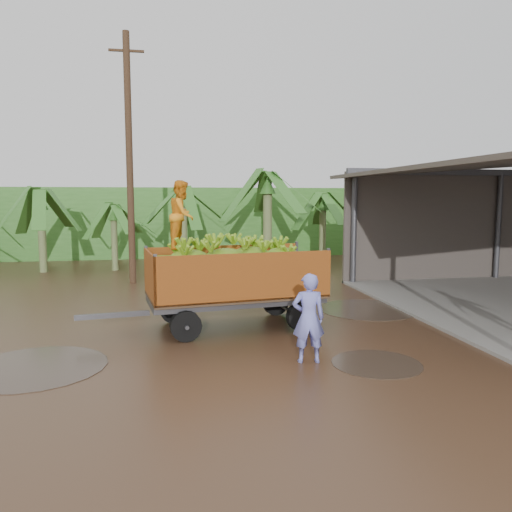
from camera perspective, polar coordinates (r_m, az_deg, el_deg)
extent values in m
plane|color=black|center=(11.56, -3.72, -8.76)|extent=(100.00, 100.00, 0.00)
cube|color=#383330|center=(20.95, 25.63, 3.07)|extent=(12.00, 0.12, 4.00)
cube|color=#2D661E|center=(27.11, -11.79, 3.83)|extent=(22.00, 3.00, 3.60)
cube|color=#47474C|center=(11.53, -16.06, -6.53)|extent=(1.61, 0.33, 0.11)
imported|color=orange|center=(11.80, -8.44, 4.67)|extent=(0.83, 0.93, 1.60)
imported|color=#7277D1|center=(9.41, 6.02, -7.06)|extent=(0.65, 0.46, 1.69)
cylinder|color=#47301E|center=(18.47, -14.26, 10.54)|extent=(0.24, 0.24, 8.77)
cube|color=#47301E|center=(19.10, -14.60, 21.76)|extent=(1.20, 0.08, 0.08)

